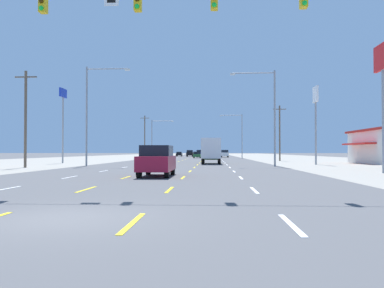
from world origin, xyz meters
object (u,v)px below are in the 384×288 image
Objects in this scene: suv_far_right_midfar at (225,154)px; streetlight_left_row_0 at (91,108)px; sedan_center_turn_distant_b at (202,154)px; pole_sign_right_row_1 at (316,106)px; box_truck_inner_right_near at (211,150)px; hatchback_center_turn_mid at (197,155)px; sedan_far_left_farthest at (179,154)px; pole_sign_left_row_1 at (63,108)px; streetlight_right_row_0 at (270,110)px; streetlight_left_row_1 at (155,135)px; pole_sign_right_row_0 at (383,71)px; suv_inner_left_farther at (190,153)px; suv_center_turn_far at (200,153)px; streetlight_right_row_1 at (239,132)px; suv_center_turn_nearest at (157,160)px; suv_center_turn_distant_a at (201,153)px.

streetlight_left_row_0 reaches higher than suv_far_right_midfar.
sedan_center_turn_distant_b is 0.47× the size of pole_sign_right_row_1.
streetlight_left_row_0 is at bearing -147.33° from box_truck_inner_right_near.
hatchback_center_turn_mid reaches higher than sedan_far_left_farthest.
pole_sign_left_row_1 is 0.94× the size of streetlight_left_row_0.
pole_sign_right_row_1 reaches higher than box_truck_inner_right_near.
streetlight_left_row_0 is at bearing 180.00° from streetlight_right_row_0.
pole_sign_left_row_1 is at bearing -101.81° from streetlight_left_row_1.
suv_inner_left_farther is at bearing 102.33° from pole_sign_right_row_0.
pole_sign_right_row_0 is at bearing -81.34° from sedan_center_turn_distant_b.
suv_center_turn_far is 0.52× the size of pole_sign_right_row_1.
pole_sign_left_row_1 is 44.14m from streetlight_right_row_1.
streetlight_right_row_0 is at bearing -89.93° from streetlight_right_row_1.
suv_center_turn_nearest is 63.64m from streetlight_right_row_1.
suv_center_turn_far is (0.24, 80.80, 0.00)m from suv_center_turn_nearest.
streetlight_right_row_0 is at bearing -81.61° from suv_center_turn_far.
streetlight_left_row_1 is at bearing 112.71° from streetlight_right_row_0.
suv_inner_left_farther is at bearing -60.39° from sedan_far_left_farthest.
streetlight_left_row_1 is (-9.45, -4.63, 4.44)m from hatchback_center_turn_mid.
suv_center_turn_nearest is at bearing -89.98° from suv_center_turn_distant_a.
box_truck_inner_right_near is 0.82× the size of streetlight_left_row_1.
streetlight_right_row_1 reaches higher than sedan_center_turn_distant_b.
streetlight_right_row_0 is at bearing -78.59° from sedan_far_left_farthest.
pole_sign_right_row_1 is at bearing 44.25° from streetlight_right_row_0.
suv_center_turn_nearest is 0.49× the size of streetlight_right_row_1.
pole_sign_left_row_1 is (-16.82, -39.89, 6.77)m from hatchback_center_turn_mid.
pole_sign_right_row_0 is at bearing -77.67° from suv_inner_left_farther.
hatchback_center_turn_mid is 51.67m from streetlight_left_row_0.
streetlight_right_row_0 is (12.93, -76.31, 4.94)m from suv_inner_left_farther.
hatchback_center_turn_mid is at bearing 26.10° from streetlight_left_row_1.
box_truck_inner_right_near is 25.01m from pole_sign_right_row_0.
box_truck_inner_right_near is 1.60× the size of sedan_far_left_farthest.
pole_sign_right_row_1 is (32.97, -4.34, -0.42)m from pole_sign_left_row_1.
sedan_far_left_farthest is 0.45× the size of streetlight_right_row_1.
suv_center_turn_nearest is at bearing -89.94° from hatchback_center_turn_mid.
sedan_far_left_farthest is at bearing 106.79° from pole_sign_right_row_1.
suv_inner_left_farther is at bearing 78.28° from pole_sign_left_row_1.
streetlight_left_row_0 is (-2.56, -83.05, 5.54)m from sedan_far_left_farthest.
suv_inner_left_farther is at bearing 105.77° from suv_center_turn_far.
pole_sign_right_row_1 is 26.49m from streetlight_left_row_0.
suv_far_right_midfar is 1.00× the size of suv_inner_left_farther.
pole_sign_right_row_0 is (23.22, -95.44, 6.79)m from sedan_far_left_farthest.
streetlight_right_row_1 is at bearing -0.00° from streetlight_left_row_1.
pole_sign_right_row_1 is (12.70, -2.11, 5.30)m from box_truck_inner_right_near.
hatchback_center_turn_mid is 0.80× the size of suv_far_right_midfar.
suv_center_turn_nearest is 0.51× the size of pole_sign_right_row_0.
suv_far_right_midfar is 62.52m from streetlight_right_row_0.
suv_center_turn_distant_a is (-0.27, 21.13, 0.00)m from suv_center_turn_far.
suv_inner_left_farther is at bearing 112.90° from streetlight_right_row_1.
sedan_far_left_farthest is 80.47m from pole_sign_right_row_1.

